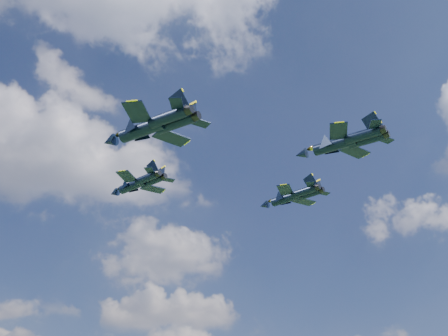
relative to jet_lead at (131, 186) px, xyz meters
The scene contains 4 objects.
jet_lead is the anchor object (origin of this frame).
jet_left 24.67m from the jet_lead, 92.61° to the right, with size 14.37×14.55×3.93m.
jet_right 28.09m from the jet_lead, ahead, with size 11.29×13.25×3.37m.
jet_slot 37.44m from the jet_lead, 45.82° to the right, with size 12.64×12.80×3.46m.
Camera 1 is at (-15.51, -80.12, 14.48)m, focal length 45.00 mm.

